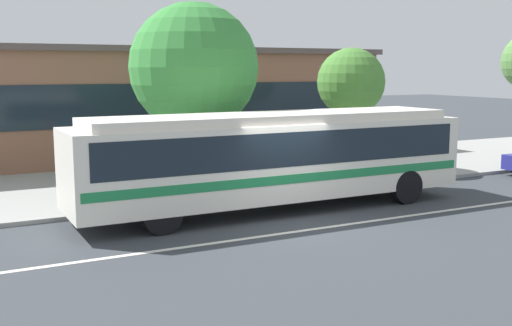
{
  "coord_description": "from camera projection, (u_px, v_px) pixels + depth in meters",
  "views": [
    {
      "loc": [
        -8.05,
        -13.43,
        3.95
      ],
      "look_at": [
        -0.04,
        2.0,
        1.3
      ],
      "focal_mm": 43.47,
      "sensor_mm": 36.0,
      "label": 1
    }
  ],
  "objects": [
    {
      "name": "ground_plane",
      "position": [
        293.0,
        223.0,
        16.04
      ],
      "size": [
        120.0,
        120.0,
        0.0
      ],
      "primitive_type": "plane",
      "color": "#373B40"
    },
    {
      "name": "pedestrian_waiting_near_sign",
      "position": [
        127.0,
        170.0,
        17.69
      ],
      "size": [
        0.39,
        0.39,
        1.65
      ],
      "color": "#22244A",
      "rests_on": "sidewalk_slab"
    },
    {
      "name": "pedestrian_walking_along_curb",
      "position": [
        268.0,
        154.0,
        21.12
      ],
      "size": [
        0.47,
        0.47,
        1.61
      ],
      "color": "#2A333F",
      "rests_on": "sidewalk_slab"
    },
    {
      "name": "lane_stripe_center",
      "position": [
        309.0,
        230.0,
        15.34
      ],
      "size": [
        56.0,
        0.16,
        0.01
      ],
      "primitive_type": "cube",
      "color": "silver",
      "rests_on": "ground_plane"
    },
    {
      "name": "street_tree_near_stop",
      "position": [
        194.0,
        68.0,
        20.01
      ],
      "size": [
        4.18,
        4.18,
        5.96
      ],
      "color": "brown",
      "rests_on": "sidewalk_slab"
    },
    {
      "name": "sidewalk_slab",
      "position": [
        194.0,
        179.0,
        22.08
      ],
      "size": [
        60.0,
        8.0,
        0.12
      ],
      "primitive_type": "cube",
      "color": "#999995",
      "rests_on": "ground_plane"
    },
    {
      "name": "transit_bus",
      "position": [
        274.0,
        154.0,
        17.29
      ],
      "size": [
        11.44,
        2.49,
        2.73
      ],
      "color": "silver",
      "rests_on": "ground_plane"
    },
    {
      "name": "station_building",
      "position": [
        137.0,
        103.0,
        27.8
      ],
      "size": [
        21.92,
        7.07,
        4.85
      ],
      "color": "#8A5A45",
      "rests_on": "ground_plane"
    },
    {
      "name": "street_tree_mid_block",
      "position": [
        351.0,
        83.0,
        23.72
      ],
      "size": [
        2.6,
        2.6,
        4.63
      ],
      "color": "brown",
      "rests_on": "sidewalk_slab"
    },
    {
      "name": "pedestrian_standing_by_tree",
      "position": [
        161.0,
        168.0,
        17.74
      ],
      "size": [
        0.4,
        0.4,
        1.73
      ],
      "color": "#3D3A43",
      "rests_on": "sidewalk_slab"
    }
  ]
}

